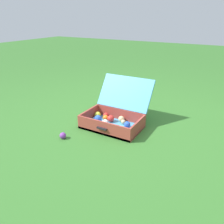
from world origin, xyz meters
name	(u,v)px	position (x,y,z in m)	size (l,w,h in m)	color
ground_plane	(113,125)	(0.00, 0.00, 0.00)	(16.00, 16.00, 0.00)	#336B28
open_suitcase	(114,116)	(0.01, 0.02, 0.11)	(0.61, 0.63, 0.47)	#4799C6
stray_ball_on_grass	(63,136)	(-0.28, -0.49, 0.03)	(0.06, 0.06, 0.06)	purple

